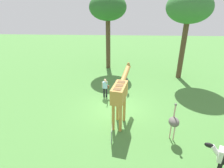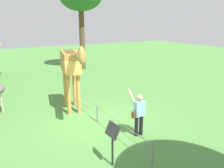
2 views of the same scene
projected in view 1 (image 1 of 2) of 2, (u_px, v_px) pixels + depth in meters
name	position (u px, v px, depth m)	size (l,w,h in m)	color
ground_plane	(116.00, 109.00, 13.56)	(60.00, 60.00, 0.00)	#4C843D
giraffe	(120.00, 92.00, 11.26)	(3.82, 1.29, 3.31)	#BC8942
visitor	(105.00, 87.00, 14.88)	(0.69, 0.59, 1.68)	black
ostrich	(174.00, 122.00, 10.20)	(0.70, 0.56, 2.25)	#CC9E93
tree_east	(189.00, 9.00, 16.34)	(3.98, 3.98, 8.00)	brown
tree_northeast	(108.00, 8.00, 19.09)	(3.83, 3.83, 7.84)	brown
info_sign	(127.00, 81.00, 15.77)	(0.56, 0.21, 1.32)	black
wire_fence	(114.00, 104.00, 13.40)	(7.05, 0.05, 0.75)	slate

